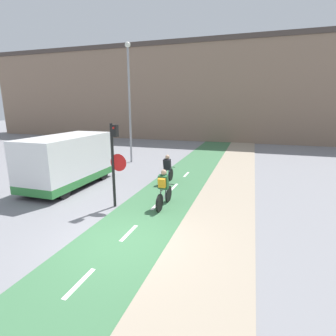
{
  "coord_description": "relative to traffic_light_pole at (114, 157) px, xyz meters",
  "views": [
    {
      "loc": [
        3.46,
        -6.27,
        3.92
      ],
      "look_at": [
        0.0,
        4.51,
        1.2
      ],
      "focal_mm": 28.0,
      "sensor_mm": 36.0,
      "label": 1
    }
  ],
  "objects": [
    {
      "name": "bike_lane",
      "position": [
        1.46,
        -2.4,
        -2.01
      ],
      "size": [
        2.75,
        60.0,
        0.02
      ],
      "color": "#3D7047",
      "rests_on": "ground_plane"
    },
    {
      "name": "building_row_background",
      "position": [
        1.46,
        22.57,
        3.36
      ],
      "size": [
        60.0,
        5.2,
        10.73
      ],
      "color": "#89705B",
      "rests_on": "ground_plane"
    },
    {
      "name": "traffic_light_pole",
      "position": [
        0.0,
        0.0,
        0.0
      ],
      "size": [
        0.67,
        0.25,
        3.27
      ],
      "color": "black",
      "rests_on": "ground_plane"
    },
    {
      "name": "cyclist_far",
      "position": [
        0.95,
        3.62,
        -1.35
      ],
      "size": [
        0.46,
        1.73,
        1.5
      ],
      "color": "black",
      "rests_on": "ground_plane"
    },
    {
      "name": "van",
      "position": [
        -3.55,
        1.71,
        -0.79
      ],
      "size": [
        2.15,
        4.82,
        2.5
      ],
      "color": "white",
      "rests_on": "ground_plane"
    },
    {
      "name": "street_lamp_far",
      "position": [
        -3.12,
        7.87,
        2.71
      ],
      "size": [
        0.36,
        0.36,
        7.89
      ],
      "color": "gray",
      "rests_on": "ground_plane"
    },
    {
      "name": "cyclist_near",
      "position": [
        1.79,
        0.52,
        -1.3
      ],
      "size": [
        0.46,
        1.8,
        1.53
      ],
      "color": "black",
      "rests_on": "ground_plane"
    },
    {
      "name": "ground_plane",
      "position": [
        1.46,
        -2.4,
        -2.02
      ],
      "size": [
        120.0,
        120.0,
        0.0
      ],
      "primitive_type": "plane",
      "color": "gray"
    },
    {
      "name": "sidewalk_strip",
      "position": [
        4.03,
        -2.4,
        -2.0
      ],
      "size": [
        2.4,
        60.0,
        0.05
      ],
      "color": "gray",
      "rests_on": "ground_plane"
    }
  ]
}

